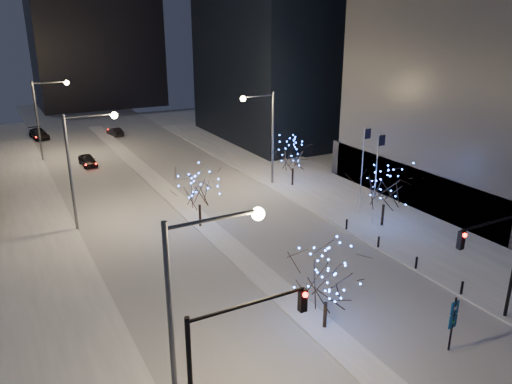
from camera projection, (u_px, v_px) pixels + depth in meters
road at (161, 186)px, 53.79m from camera, size 20.00×130.00×0.02m
median at (177, 200)px, 49.62m from camera, size 2.00×80.00×0.15m
east_sidewalk at (360, 206)px, 48.02m from camera, size 10.00×90.00×0.15m
west_sidewalk at (36, 275)px, 35.04m from camera, size 8.00×90.00×0.15m
plinth at (511, 166)px, 54.22m from camera, size 30.00×24.00×4.00m
street_lamp_w_near at (194, 296)px, 20.22m from camera, size 4.40×0.56×10.00m
street_lamp_w_mid at (82, 155)px, 41.00m from camera, size 4.40×0.56×10.00m
street_lamp_w_far at (45, 109)px, 61.79m from camera, size 4.40×0.56×10.00m
street_lamp_east at (265, 127)px, 52.03m from camera, size 3.90×0.56×10.00m
traffic_signal_west at (227, 356)px, 19.35m from camera, size 5.26×0.43×7.00m
traffic_signal_east at (500, 252)px, 27.96m from camera, size 5.26×0.43×7.00m
flagpoles at (370, 168)px, 43.44m from camera, size 1.35×2.60×8.00m
bollards at (397, 252)px, 37.38m from camera, size 0.16×12.16×0.90m
car_near at (88, 160)px, 61.07m from camera, size 1.90×4.21×1.40m
car_mid at (115, 132)px, 76.59m from camera, size 1.94×4.02×1.27m
car_far at (39, 134)px, 74.85m from camera, size 2.81×5.35×1.48m
holiday_tree_median_near at (327, 279)px, 28.06m from camera, size 4.67×4.67×4.98m
holiday_tree_median_far at (199, 188)px, 42.05m from camera, size 4.76×4.76×5.26m
holiday_tree_plaza_near at (385, 185)px, 42.19m from camera, size 5.47×5.47×5.82m
holiday_tree_plaza_far at (293, 154)px, 52.66m from camera, size 5.32×5.32×5.27m
wayfinding_sign at (453, 319)px, 26.60m from camera, size 0.59×0.12×3.28m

